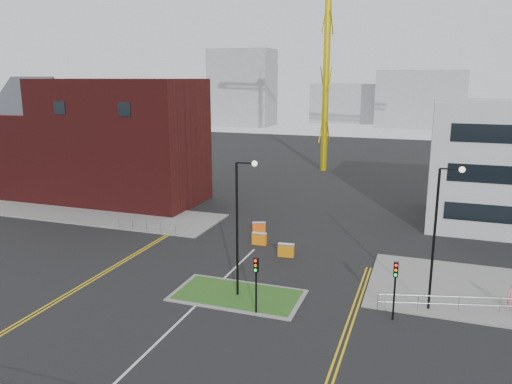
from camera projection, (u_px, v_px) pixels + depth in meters
ground at (148, 352)px, 26.46m from camera, size 200.00×200.00×0.00m
pavement_left at (93, 213)px, 53.10m from camera, size 28.00×8.00×0.12m
island_kerb at (238, 295)px, 33.16m from camera, size 8.60×4.60×0.08m
grass_island at (238, 295)px, 33.16m from camera, size 8.00×4.00×0.12m
brick_building at (100, 142)px, 58.03m from camera, size 24.20×10.07×14.24m
streetlamp_island at (240, 218)px, 31.88m from camera, size 1.46×0.36×9.18m
streetlamp_right_near at (439, 228)px, 29.87m from camera, size 1.46×0.36×9.18m
traffic_light_island at (256, 275)px, 30.09m from camera, size 0.28×0.33×3.65m
traffic_light_right at (395, 280)px, 29.37m from camera, size 0.28×0.33×3.65m
railing_left at (147, 225)px, 46.37m from camera, size 6.05×0.05×1.10m
centre_line at (167, 334)px, 28.30m from camera, size 0.15×30.00×0.01m
yellow_left_a at (115, 265)px, 38.54m from camera, size 0.12×24.00×0.01m
yellow_left_b at (118, 266)px, 38.45m from camera, size 0.12×24.00×0.01m
yellow_right_a at (345, 328)px, 28.93m from camera, size 0.12×20.00×0.01m
yellow_right_b at (351, 329)px, 28.83m from camera, size 0.12×20.00×0.01m
skyline_a at (243, 88)px, 147.17m from camera, size 18.00×12.00×22.00m
skyline_b at (420, 99)px, 141.00m from camera, size 24.00×12.00×16.00m
skyline_d at (360, 103)px, 156.43m from camera, size 30.00×12.00×12.00m
barrier_left at (259, 227)px, 46.46m from camera, size 1.27×0.81×1.01m
barrier_mid at (286, 250)px, 40.29m from camera, size 1.32×0.54×1.09m
barrier_right at (259, 238)px, 43.17m from camera, size 1.27×0.44×1.06m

